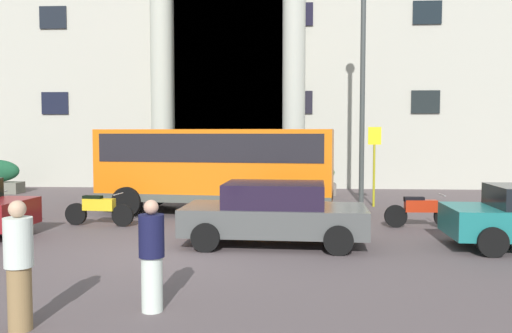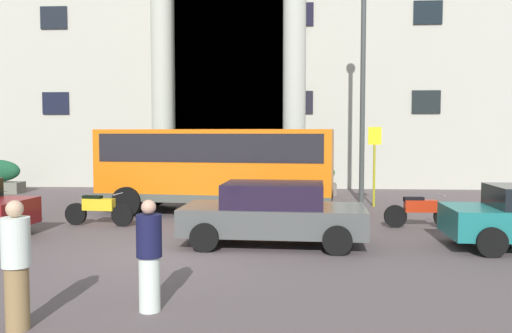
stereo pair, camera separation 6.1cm
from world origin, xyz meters
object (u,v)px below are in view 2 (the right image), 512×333
Objects in this scene: motorcycle_far_end at (419,211)px; hedge_planter_far_west at (309,179)px; orange_minibus at (218,163)px; parked_compact_extra at (274,213)px; hedge_planter_entrance_right at (166,180)px; pedestrian_man_crossing at (16,265)px; bus_stop_sign at (374,158)px; scooter_by_planter at (97,209)px; lamppost_plaza_centre at (363,63)px; pedestrian_woman_dark_dress at (149,256)px.

hedge_planter_far_west is at bearing 108.47° from motorcycle_far_end.
parked_compact_extra is at bearing -61.73° from orange_minibus.
parked_compact_extra is (4.78, -9.75, 0.13)m from hedge_planter_entrance_right.
orange_minibus reaches higher than motorcycle_far_end.
hedge_planter_entrance_right is 15.32m from pedestrian_man_crossing.
orange_minibus is 3.87× the size of motorcycle_far_end.
bus_stop_sign is 4.08m from hedge_planter_far_west.
scooter_by_planter is 1.03× the size of motorcycle_far_end.
orange_minibus is at bearing 156.63° from motorcycle_far_end.
motorcycle_far_end is at bearing -15.94° from orange_minibus.
orange_minibus reaches higher than pedestrian_man_crossing.
orange_minibus is 6.50m from lamppost_plaza_centre.
hedge_planter_entrance_right is (-5.91, 0.02, -0.07)m from hedge_planter_far_west.
bus_stop_sign is 1.71× the size of pedestrian_woman_dark_dress.
lamppost_plaza_centre is (4.84, 2.67, 3.41)m from orange_minibus.
orange_minibus is 2.72× the size of bus_stop_sign.
pedestrian_woman_dark_dress reaches higher than scooter_by_planter.
parked_compact_extra is 2.14× the size of scooter_by_planter.
hedge_planter_entrance_right is 0.41× the size of parked_compact_extra.
hedge_planter_entrance_right reaches higher than motorcycle_far_end.
hedge_planter_entrance_right is 11.31m from motorcycle_far_end.
bus_stop_sign is 1.60× the size of hedge_planter_entrance_right.
orange_minibus is 4.35× the size of hedge_planter_entrance_right.
bus_stop_sign is 3.46m from lamppost_plaza_centre.
scooter_by_planter is at bearing 159.27° from parked_compact_extra.
bus_stop_sign is 8.76m from hedge_planter_entrance_right.
scooter_by_planter is 1.17× the size of pedestrian_man_crossing.
pedestrian_man_crossing is (-4.25, -15.20, 0.19)m from hedge_planter_far_west.
pedestrian_man_crossing is at bearing -116.69° from parked_compact_extra.
parked_compact_extra is at bearing -149.35° from motorcycle_far_end.
hedge_planter_far_west is 14.65m from pedestrian_woman_dark_dress.
pedestrian_woman_dark_dress is at bearing -128.90° from motorcycle_far_end.
parked_compact_extra is 2.19× the size of motorcycle_far_end.
motorcycle_far_end is at bearing 8.50° from scooter_by_planter.
parked_compact_extra is at bearing -63.90° from hedge_planter_entrance_right.
hedge_planter_far_west is at bearing 65.01° from orange_minibus.
lamppost_plaza_centre is (2.94, 7.34, 4.27)m from parked_compact_extra.
motorcycle_far_end is at bearing -70.15° from hedge_planter_far_west.
orange_minibus is at bearing -161.57° from bus_stop_sign.
pedestrian_man_crossing is at bearing -83.77° from hedge_planter_entrance_right.
bus_stop_sign is 1.39× the size of scooter_by_planter.
bus_stop_sign is at bearing 34.64° from scooter_by_planter.
lamppost_plaza_centre reaches higher than scooter_by_planter.
bus_stop_sign reaches higher than hedge_planter_far_west.
hedge_planter_far_west is 1.31× the size of pedestrian_man_crossing.
pedestrian_woman_dark_dress is at bearing -82.12° from orange_minibus.
pedestrian_man_crossing reaches higher than hedge_planter_far_west.
pedestrian_man_crossing is 14.77m from lamppost_plaza_centre.
hedge_planter_entrance_right is 10.86m from parked_compact_extra.
pedestrian_woman_dark_dress is at bearing -146.29° from pedestrian_man_crossing.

